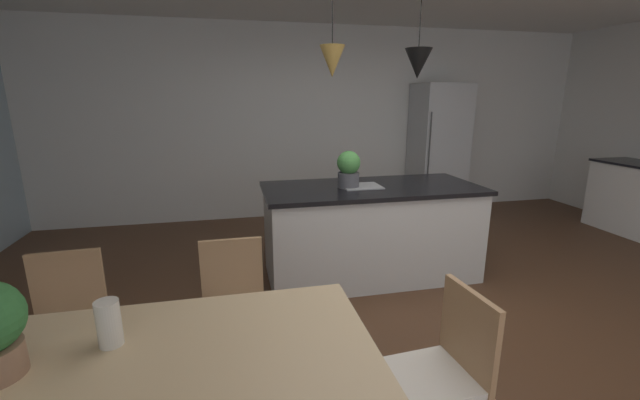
# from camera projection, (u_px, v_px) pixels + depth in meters

# --- Properties ---
(ground_plane) EXTENTS (10.00, 8.40, 0.04)m
(ground_plane) POSITION_uv_depth(u_px,v_px,m) (423.00, 327.00, 3.10)
(ground_plane) COLOR #4C301E
(wall_back_kitchen) EXTENTS (10.00, 0.12, 2.70)m
(wall_back_kitchen) POSITION_uv_depth(u_px,v_px,m) (326.00, 123.00, 5.84)
(wall_back_kitchen) COLOR silver
(wall_back_kitchen) RESTS_ON ground_plane
(dining_table) EXTENTS (2.03, 0.89, 0.75)m
(dining_table) POSITION_uv_depth(u_px,v_px,m) (109.00, 379.00, 1.49)
(dining_table) COLOR #D1B284
(dining_table) RESTS_ON ground_plane
(chair_kitchen_end) EXTENTS (0.43, 0.43, 0.87)m
(chair_kitchen_end) POSITION_uv_depth(u_px,v_px,m) (441.00, 373.00, 1.84)
(chair_kitchen_end) COLOR #A87F56
(chair_kitchen_end) RESTS_ON ground_plane
(chair_far_right) EXTENTS (0.40, 0.40, 0.87)m
(chair_far_right) POSITION_uv_depth(u_px,v_px,m) (234.00, 308.00, 2.41)
(chair_far_right) COLOR #A87F56
(chair_far_right) RESTS_ON ground_plane
(chair_far_left) EXTENTS (0.42, 0.42, 0.87)m
(chair_far_left) POSITION_uv_depth(u_px,v_px,m) (66.00, 326.00, 2.22)
(chair_far_left) COLOR #A87F56
(chair_far_left) RESTS_ON ground_plane
(kitchen_island) EXTENTS (2.04, 0.92, 0.91)m
(kitchen_island) POSITION_uv_depth(u_px,v_px,m) (370.00, 230.00, 3.87)
(kitchen_island) COLOR silver
(kitchen_island) RESTS_ON ground_plane
(refrigerator) EXTENTS (0.71, 0.67, 1.91)m
(refrigerator) POSITION_uv_depth(u_px,v_px,m) (438.00, 150.00, 5.90)
(refrigerator) COLOR #B2B5B7
(refrigerator) RESTS_ON ground_plane
(pendant_over_island_main) EXTENTS (0.22, 0.22, 0.82)m
(pendant_over_island_main) POSITION_uv_depth(u_px,v_px,m) (332.00, 61.00, 3.40)
(pendant_over_island_main) COLOR black
(pendant_over_island_aux) EXTENTS (0.24, 0.24, 0.82)m
(pendant_over_island_aux) POSITION_uv_depth(u_px,v_px,m) (418.00, 63.00, 3.56)
(pendant_over_island_aux) COLOR black
(potted_plant_on_island) EXTENTS (0.22, 0.22, 0.34)m
(potted_plant_on_island) POSITION_uv_depth(u_px,v_px,m) (349.00, 169.00, 3.66)
(potted_plant_on_island) COLOR #4C4C51
(potted_plant_on_island) RESTS_ON kitchen_island
(vase_on_dining_table) EXTENTS (0.09, 0.09, 0.19)m
(vase_on_dining_table) POSITION_uv_depth(u_px,v_px,m) (109.00, 323.00, 1.56)
(vase_on_dining_table) COLOR silver
(vase_on_dining_table) RESTS_ON dining_table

